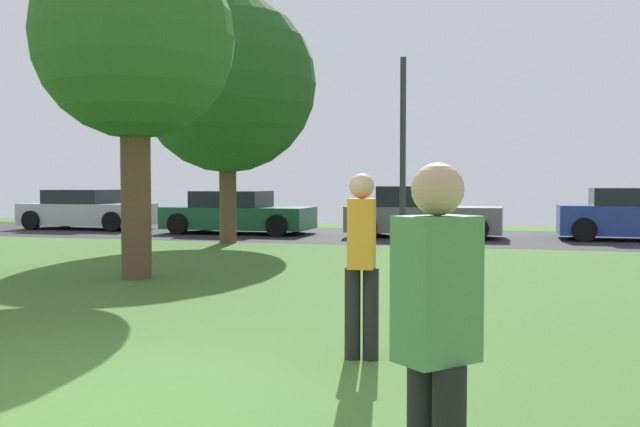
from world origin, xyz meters
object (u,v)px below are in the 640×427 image
object	(u,v)px
parked_car_blue	(636,216)
street_lamp_post	(403,153)
person_thrower	(436,340)
person_bystander	(362,258)
parked_car_green	(237,214)
oak_tree_left	(134,41)
maple_tree_far	(227,84)
parked_car_grey	(422,214)
parked_car_silver	(86,211)

from	to	relation	value
parked_car_blue	street_lamp_post	xyz separation A→B (m)	(-5.71, -4.00, 1.59)
person_thrower	parked_car_blue	size ratio (longest dim) A/B	0.40
person_bystander	parked_car_green	world-z (taller)	person_bystander
person_thrower	oak_tree_left	bearing A→B (deg)	80.07
maple_tree_far	street_lamp_post	size ratio (longest dim) A/B	1.42
parked_car_grey	maple_tree_far	bearing A→B (deg)	-144.75
person_thrower	parked_car_silver	xyz separation A→B (m)	(-13.60, 17.52, -0.28)
maple_tree_far	parked_car_blue	size ratio (longest dim) A/B	1.57
maple_tree_far	parked_car_silver	bearing A→B (deg)	150.93
parked_car_green	parked_car_grey	world-z (taller)	parked_car_grey
person_bystander	parked_car_green	xyz separation A→B (m)	(-6.95, 13.96, -0.29)
maple_tree_far	parked_car_green	world-z (taller)	maple_tree_far
oak_tree_left	person_bystander	xyz separation A→B (m)	(4.62, -4.10, -2.93)
street_lamp_post	parked_car_silver	bearing A→B (deg)	160.34
person_bystander	parked_car_blue	size ratio (longest dim) A/B	0.40
maple_tree_far	person_bystander	xyz separation A→B (m)	(5.86, -10.71, -3.19)
parked_car_silver	parked_car_blue	xyz separation A→B (m)	(17.07, -0.05, 0.04)
oak_tree_left	parked_car_blue	size ratio (longest dim) A/B	1.35
person_thrower	parked_car_grey	bearing A→B (deg)	49.46
parked_car_grey	parked_car_blue	xyz separation A→B (m)	(5.70, 0.46, -0.01)
oak_tree_left	street_lamp_post	xyz separation A→B (m)	(3.35, 6.32, -1.57)
maple_tree_far	person_thrower	world-z (taller)	maple_tree_far
parked_car_silver	parked_car_blue	bearing A→B (deg)	-0.18
maple_tree_far	person_thrower	distance (m)	15.69
parked_car_green	parked_car_blue	xyz separation A→B (m)	(11.39, 0.47, 0.05)
maple_tree_far	street_lamp_post	bearing A→B (deg)	-3.67
person_bystander	parked_car_silver	size ratio (longest dim) A/B	0.38
person_thrower	parked_car_blue	world-z (taller)	person_thrower
oak_tree_left	parked_car_blue	world-z (taller)	oak_tree_left
maple_tree_far	parked_car_silver	distance (m)	8.48
oak_tree_left	street_lamp_post	size ratio (longest dim) A/B	1.22
parked_car_green	person_bystander	bearing A→B (deg)	-63.54
person_thrower	parked_car_grey	size ratio (longest dim) A/B	0.38
oak_tree_left	person_thrower	xyz separation A→B (m)	(5.60, -7.14, -2.93)
person_bystander	street_lamp_post	xyz separation A→B (m)	(-1.27, 10.42, 1.35)
person_thrower	street_lamp_post	distance (m)	13.71
parked_car_blue	oak_tree_left	bearing A→B (deg)	-131.27
person_thrower	person_bystander	bearing A→B (deg)	59.76
maple_tree_far	person_bystander	world-z (taller)	maple_tree_far
person_bystander	street_lamp_post	world-z (taller)	street_lamp_post
person_bystander	parked_car_green	size ratio (longest dim) A/B	0.36
parked_car_grey	street_lamp_post	size ratio (longest dim) A/B	0.97
person_thrower	person_bystander	size ratio (longest dim) A/B	1.00
parked_car_silver	parked_car_grey	bearing A→B (deg)	-2.58
maple_tree_far	parked_car_green	xyz separation A→B (m)	(-1.09, 3.24, -3.48)
person_bystander	person_thrower	bearing A→B (deg)	-168.22
maple_tree_far	parked_car_green	size ratio (longest dim) A/B	1.42
maple_tree_far	parked_car_grey	size ratio (longest dim) A/B	1.47
parked_car_silver	parked_car_green	xyz separation A→B (m)	(5.68, -0.52, -0.01)
person_thrower	street_lamp_post	xyz separation A→B (m)	(-2.25, 13.46, 1.35)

